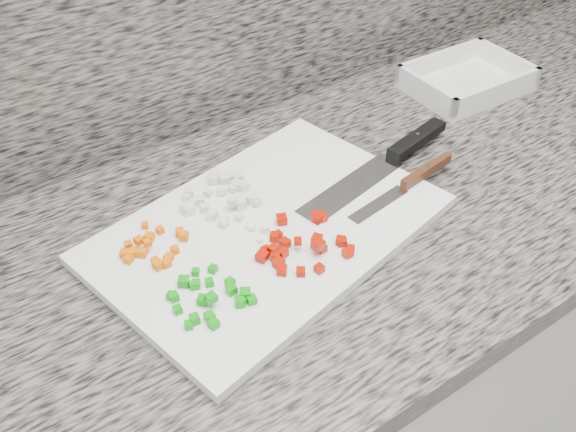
# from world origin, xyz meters

# --- Properties ---
(cabinet) EXTENTS (3.92, 0.62, 0.86)m
(cabinet) POSITION_xyz_m (0.00, 1.44, 0.43)
(cabinet) COLOR white
(cabinet) RESTS_ON ground
(countertop) EXTENTS (3.96, 0.64, 0.04)m
(countertop) POSITION_xyz_m (0.00, 1.44, 0.88)
(countertop) COLOR #635E57
(countertop) RESTS_ON cabinet
(cutting_board) EXTENTS (0.53, 0.41, 0.02)m
(cutting_board) POSITION_xyz_m (-0.08, 1.44, 0.91)
(cutting_board) COLOR white
(cutting_board) RESTS_ON countertop
(carrot_pile) EXTENTS (0.10, 0.10, 0.02)m
(carrot_pile) POSITION_xyz_m (-0.24, 1.49, 0.92)
(carrot_pile) COLOR #DF5D04
(carrot_pile) RESTS_ON cutting_board
(onion_pile) EXTENTS (0.11, 0.12, 0.02)m
(onion_pile) POSITION_xyz_m (-0.10, 1.53, 0.92)
(onion_pile) COLOR beige
(onion_pile) RESTS_ON cutting_board
(green_pepper_pile) EXTENTS (0.10, 0.10, 0.02)m
(green_pepper_pile) POSITION_xyz_m (-0.21, 1.36, 0.92)
(green_pepper_pile) COLOR #0C8D0D
(green_pepper_pile) RESTS_ON cutting_board
(red_pepper_pile) EXTENTS (0.13, 0.12, 0.02)m
(red_pepper_pile) POSITION_xyz_m (-0.07, 1.38, 0.92)
(red_pepper_pile) COLOR #A10F02
(red_pepper_pile) RESTS_ON cutting_board
(garlic_pile) EXTENTS (0.06, 0.04, 0.01)m
(garlic_pile) POSITION_xyz_m (-0.08, 1.43, 0.92)
(garlic_pile) COLOR #F4E6BD
(garlic_pile) RESTS_ON cutting_board
(chef_knife) EXTENTS (0.34, 0.10, 0.02)m
(chef_knife) POSITION_xyz_m (0.18, 1.46, 0.92)
(chef_knife) COLOR silver
(chef_knife) RESTS_ON cutting_board
(paring_knife) EXTENTS (0.22, 0.05, 0.02)m
(paring_knife) POSITION_xyz_m (0.16, 1.40, 0.92)
(paring_knife) COLOR silver
(paring_knife) RESTS_ON cutting_board
(tray) EXTENTS (0.23, 0.17, 0.05)m
(tray) POSITION_xyz_m (0.46, 1.57, 0.92)
(tray) COLOR silver
(tray) RESTS_ON countertop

